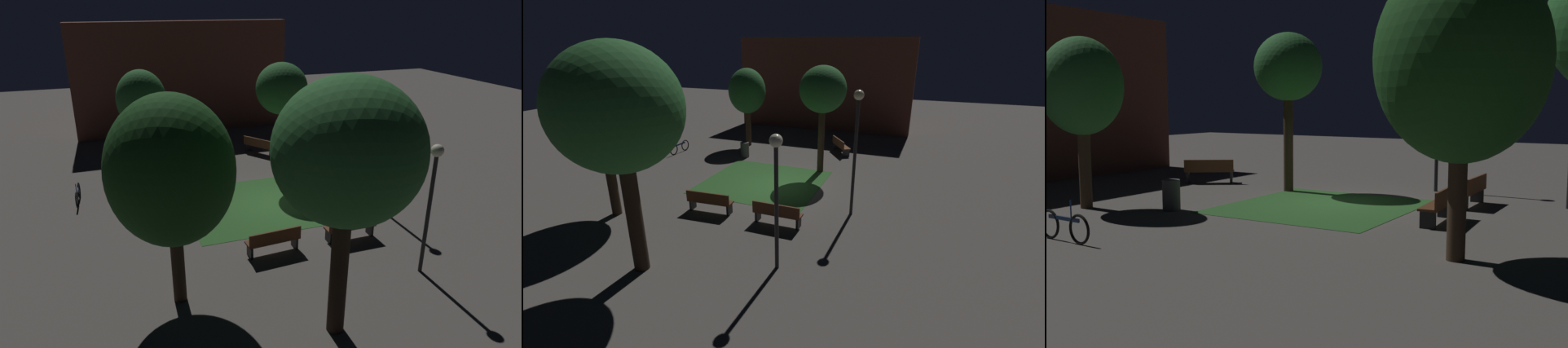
{
  "view_description": "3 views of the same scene",
  "coord_description": "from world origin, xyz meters",
  "views": [
    {
      "loc": [
        -6.04,
        -15.59,
        7.75
      ],
      "look_at": [
        -0.47,
        0.38,
        1.2
      ],
      "focal_mm": 31.19,
      "sensor_mm": 36.0,
      "label": 1
    },
    {
      "loc": [
        5.96,
        -14.39,
        6.27
      ],
      "look_at": [
        0.4,
        -0.34,
        0.73
      ],
      "focal_mm": 24.9,
      "sensor_mm": 36.0,
      "label": 2
    },
    {
      "loc": [
        -15.89,
        -8.41,
        3.02
      ],
      "look_at": [
        -0.89,
        0.56,
        0.92
      ],
      "focal_mm": 42.01,
      "sensor_mm": 36.0,
      "label": 3
    }
  ],
  "objects": [
    {
      "name": "lamp_post_near_wall",
      "position": [
        2.43,
        -6.04,
        2.79
      ],
      "size": [
        0.36,
        0.36,
        4.05
      ],
      "color": "black",
      "rests_on": "ground"
    },
    {
      "name": "bench_corner",
      "position": [
        -1.41,
        -3.59,
        0.48
      ],
      "size": [
        1.83,
        0.6,
        0.88
      ],
      "color": "#512D19",
      "rests_on": "ground"
    },
    {
      "name": "tree_left_canopy",
      "position": [
        1.25,
        2.57,
        4.07
      ],
      "size": [
        2.26,
        2.26,
        5.26
      ],
      "color": "#38281C",
      "rests_on": "ground"
    },
    {
      "name": "tree_right_canopy",
      "position": [
        -4.44,
        5.75,
        3.39
      ],
      "size": [
        2.28,
        2.28,
        4.79
      ],
      "color": "#423021",
      "rests_on": "ground"
    },
    {
      "name": "building_wall_backdrop",
      "position": [
        -1.4,
        11.92,
        3.29
      ],
      "size": [
        12.76,
        0.8,
        6.58
      ],
      "primitive_type": "cube",
      "color": "brown",
      "rests_on": "ground"
    },
    {
      "name": "tree_tall_center",
      "position": [
        -1.25,
        -7.51,
        4.65
      ],
      "size": [
        3.35,
        3.35,
        6.36
      ],
      "color": "#2D2116",
      "rests_on": "ground"
    },
    {
      "name": "grass_lawn",
      "position": [
        -0.83,
        0.13,
        0.01
      ],
      "size": [
        5.42,
        5.11,
        0.01
      ],
      "primitive_type": "cube",
      "color": "#2D6028",
      "rests_on": "ground"
    },
    {
      "name": "ground_plane",
      "position": [
        0.0,
        0.0,
        0.0
      ],
      "size": [
        60.0,
        60.0,
        0.0
      ],
      "primitive_type": "plane",
      "color": "#56514C"
    },
    {
      "name": "tree_lawn_side",
      "position": [
        -4.7,
        -5.02,
        3.77
      ],
      "size": [
        3.24,
        3.24,
        5.74
      ],
      "color": "#38281C",
      "rests_on": "ground"
    },
    {
      "name": "bicycle",
      "position": [
        -7.52,
        2.69,
        0.34
      ],
      "size": [
        0.14,
        1.69,
        0.93
      ],
      "color": "black",
      "rests_on": "ground"
    },
    {
      "name": "trash_bin",
      "position": [
        -3.5,
        3.39,
        0.43
      ],
      "size": [
        0.49,
        0.49,
        0.86
      ],
      "primitive_type": "cylinder",
      "color": "#4C4C4C",
      "rests_on": "ground"
    },
    {
      "name": "bench_path_side",
      "position": [
        1.42,
        -3.59,
        0.48
      ],
      "size": [
        1.8,
        0.48,
        0.88
      ],
      "color": "brown",
      "rests_on": "ground"
    },
    {
      "name": "bench_lawn_edge",
      "position": [
        1.44,
        6.17,
        0.48
      ],
      "size": [
        1.4,
        1.76,
        0.88
      ],
      "color": "brown",
      "rests_on": "ground"
    },
    {
      "name": "lamp_post_path_center",
      "position": [
        3.73,
        -1.72,
        3.2
      ],
      "size": [
        0.36,
        0.36,
        4.73
      ],
      "color": "black",
      "rests_on": "ground"
    }
  ]
}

